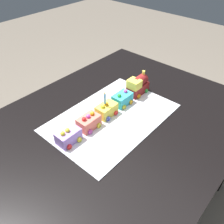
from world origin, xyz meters
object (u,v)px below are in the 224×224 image
(cake_car_tanker_lavender, at_px, (68,136))
(birthday_candle, at_px, (105,98))
(cake_car_flatbed_lemon, at_px, (106,110))
(dining_table, at_px, (109,143))
(cake_car_gondola_coral, at_px, (89,122))
(cake_car_caboose_turquoise, at_px, (122,99))
(cake_locomotive, at_px, (138,85))

(cake_car_tanker_lavender, xyz_separation_m, birthday_candle, (-0.23, 0.00, 0.08))
(cake_car_flatbed_lemon, height_order, birthday_candle, birthday_candle)
(dining_table, distance_m, cake_car_gondola_coral, 0.17)
(cake_car_gondola_coral, bearing_deg, cake_car_caboose_turquoise, 180.00)
(cake_car_caboose_turquoise, xyz_separation_m, birthday_candle, (0.13, 0.00, 0.08))
(cake_car_flatbed_lemon, relative_size, birthday_candle, 1.52)
(dining_table, xyz_separation_m, cake_car_tanker_lavender, (0.18, -0.06, 0.14))
(dining_table, bearing_deg, cake_car_caboose_turquoise, -159.46)
(dining_table, xyz_separation_m, cake_car_flatbed_lemon, (-0.05, -0.06, 0.14))
(cake_locomotive, relative_size, birthday_candle, 2.13)
(dining_table, relative_size, cake_car_caboose_turquoise, 14.00)
(cake_locomotive, relative_size, cake_car_gondola_coral, 1.40)
(cake_car_caboose_turquoise, xyz_separation_m, cake_car_flatbed_lemon, (0.12, 0.00, 0.00))
(cake_car_tanker_lavender, relative_size, birthday_candle, 1.52)
(cake_locomotive, bearing_deg, birthday_candle, -0.00)
(cake_car_flatbed_lemon, bearing_deg, cake_car_gondola_coral, 0.00)
(cake_car_gondola_coral, distance_m, birthday_candle, 0.13)
(cake_car_flatbed_lemon, relative_size, cake_car_tanker_lavender, 1.00)
(dining_table, distance_m, birthday_candle, 0.23)
(cake_car_caboose_turquoise, relative_size, cake_car_flatbed_lemon, 1.00)
(cake_car_gondola_coral, height_order, cake_car_tanker_lavender, same)
(cake_car_caboose_turquoise, height_order, cake_car_flatbed_lemon, same)
(cake_car_caboose_turquoise, xyz_separation_m, cake_car_gondola_coral, (0.24, 0.00, 0.00))
(cake_locomotive, distance_m, cake_car_flatbed_lemon, 0.25)
(cake_car_caboose_turquoise, height_order, cake_car_tanker_lavender, same)
(cake_car_caboose_turquoise, distance_m, cake_car_tanker_lavender, 0.35)
(cake_car_tanker_lavender, height_order, birthday_candle, birthday_candle)
(dining_table, relative_size, cake_car_gondola_coral, 14.00)
(dining_table, xyz_separation_m, cake_car_caboose_turquoise, (-0.17, -0.06, 0.14))
(cake_locomotive, xyz_separation_m, cake_car_tanker_lavender, (0.48, -0.00, -0.02))
(cake_car_gondola_coral, bearing_deg, cake_locomotive, 180.00)
(birthday_candle, bearing_deg, cake_car_gondola_coral, -0.00)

